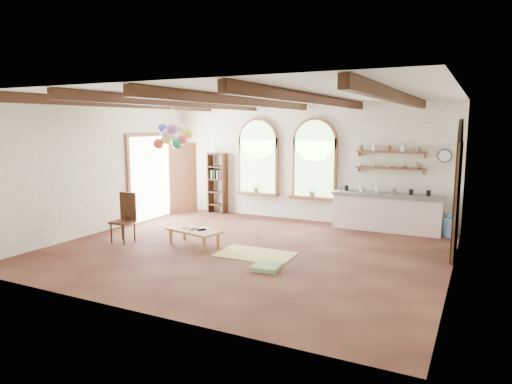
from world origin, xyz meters
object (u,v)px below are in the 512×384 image
Objects in this scene: kitchen_counter at (387,212)px; balloon_cluster at (173,136)px; coffee_table at (194,231)px; side_chair at (124,228)px.

balloon_cluster is at bearing -152.95° from kitchen_counter.
side_chair is (-1.60, -0.45, 0.00)m from coffee_table.
balloon_cluster is (0.40, 1.40, 2.03)m from side_chair.
side_chair is 0.96× the size of balloon_cluster.
side_chair is at bearing -164.26° from coffee_table.
kitchen_counter is at bearing 36.66° from side_chair.
kitchen_counter is at bearing 43.71° from coffee_table.
kitchen_counter is 2.32× the size of balloon_cluster.
balloon_cluster is (-1.20, 0.95, 2.03)m from coffee_table.
coffee_table is 2.54m from balloon_cluster.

